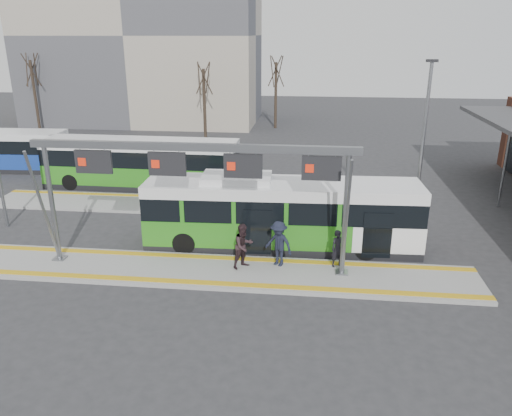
{
  "coord_description": "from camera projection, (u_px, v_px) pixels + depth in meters",
  "views": [
    {
      "loc": [
        4.06,
        -18.14,
        9.39
      ],
      "look_at": [
        1.7,
        3.0,
        1.84
      ],
      "focal_mm": 35.0,
      "sensor_mm": 36.0,
      "label": 1
    }
  ],
  "objects": [
    {
      "name": "ground",
      "position": [
        207.0,
        273.0,
        20.56
      ],
      "size": [
        120.0,
        120.0,
        0.0
      ],
      "primitive_type": "plane",
      "color": "#2D2D30",
      "rests_on": "ground"
    },
    {
      "name": "platform_main",
      "position": [
        207.0,
        271.0,
        20.53
      ],
      "size": [
        22.0,
        3.0,
        0.15
      ],
      "primitive_type": "cube",
      "color": "gray",
      "rests_on": "ground"
    },
    {
      "name": "platform_second",
      "position": [
        167.0,
        204.0,
        28.44
      ],
      "size": [
        20.0,
        3.0,
        0.15
      ],
      "primitive_type": "cube",
      "color": "gray",
      "rests_on": "ground"
    },
    {
      "name": "tactile_main",
      "position": [
        207.0,
        269.0,
        20.5
      ],
      "size": [
        22.0,
        2.65,
        0.02
      ],
      "color": "gold",
      "rests_on": "platform_main"
    },
    {
      "name": "tactile_second",
      "position": [
        172.0,
        197.0,
        29.49
      ],
      "size": [
        20.0,
        0.35,
        0.02
      ],
      "color": "gold",
      "rests_on": "platform_second"
    },
    {
      "name": "gantry",
      "position": [
        196.0,
        170.0,
        19.39
      ],
      "size": [
        13.0,
        1.68,
        5.2
      ],
      "color": "slate",
      "rests_on": "platform_main"
    },
    {
      "name": "apartment_block",
      "position": [
        143.0,
        33.0,
        52.66
      ],
      "size": [
        24.5,
        12.5,
        18.4
      ],
      "color": "#A29887",
      "rests_on": "ground"
    },
    {
      "name": "hero_bus",
      "position": [
        281.0,
        215.0,
        22.61
      ],
      "size": [
        12.39,
        3.05,
        3.38
      ],
      "rotation": [
        0.0,
        0.0,
        0.04
      ],
      "color": "black",
      "rests_on": "ground"
    },
    {
      "name": "bg_bus_green",
      "position": [
        141.0,
        164.0,
        31.39
      ],
      "size": [
        12.22,
        2.77,
        3.05
      ],
      "rotation": [
        0.0,
        0.0,
        -0.01
      ],
      "color": "black",
      "rests_on": "ground"
    },
    {
      "name": "passenger_a",
      "position": [
        338.0,
        249.0,
        20.53
      ],
      "size": [
        0.68,
        0.58,
        1.59
      ],
      "primitive_type": "imported",
      "rotation": [
        0.0,
        0.0,
        0.42
      ],
      "color": "black",
      "rests_on": "platform_main"
    },
    {
      "name": "passenger_b",
      "position": [
        244.0,
        246.0,
        20.4
      ],
      "size": [
        1.16,
        1.16,
        1.9
      ],
      "primitive_type": "imported",
      "rotation": [
        0.0,
        0.0,
        0.78
      ],
      "color": "#2C1D21",
      "rests_on": "platform_main"
    },
    {
      "name": "passenger_c",
      "position": [
        279.0,
        244.0,
        20.59
      ],
      "size": [
        1.44,
        1.22,
        1.93
      ],
      "primitive_type": "imported",
      "rotation": [
        0.0,
        0.0,
        -0.49
      ],
      "color": "black",
      "rests_on": "platform_main"
    },
    {
      "name": "tree_left",
      "position": [
        204.0,
        79.0,
        44.98
      ],
      "size": [
        1.4,
        1.4,
        7.06
      ],
      "color": "#382B21",
      "rests_on": "ground"
    },
    {
      "name": "tree_mid",
      "position": [
        276.0,
        72.0,
        49.55
      ],
      "size": [
        1.4,
        1.4,
        7.4
      ],
      "color": "#382B21",
      "rests_on": "ground"
    },
    {
      "name": "tree_far",
      "position": [
        31.0,
        70.0,
        48.17
      ],
      "size": [
        1.4,
        1.4,
        7.71
      ],
      "color": "#382B21",
      "rests_on": "ground"
    },
    {
      "name": "lamp_east",
      "position": [
        423.0,
        146.0,
        23.19
      ],
      "size": [
        0.5,
        0.25,
        8.24
      ],
      "color": "slate",
      "rests_on": "ground"
    }
  ]
}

